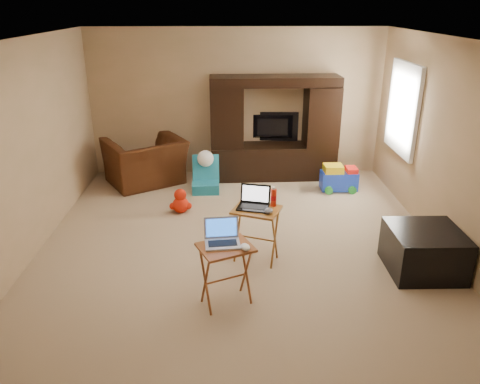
{
  "coord_description": "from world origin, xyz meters",
  "views": [
    {
      "loc": [
        -0.12,
        -5.27,
        2.87
      ],
      "look_at": [
        0.0,
        -0.2,
        0.8
      ],
      "focal_mm": 35.0,
      "sensor_mm": 36.0,
      "label": 1
    }
  ],
  "objects_px": {
    "television": "(273,128)",
    "mouse_right": "(269,211)",
    "plush_toy": "(180,201)",
    "tray_table_right": "(256,235)",
    "laptop_left": "(222,234)",
    "water_bottle": "(274,198)",
    "mouse_left": "(245,247)",
    "tray_table_left": "(226,275)",
    "push_toy": "(339,177)",
    "recliner": "(146,162)",
    "entertainment_center": "(274,129)",
    "ottoman": "(424,251)",
    "laptop_right": "(253,198)",
    "child_rocker": "(205,175)"
  },
  "relations": [
    {
      "from": "child_rocker",
      "to": "tray_table_left",
      "type": "bearing_deg",
      "value": -85.56
    },
    {
      "from": "tray_table_right",
      "to": "water_bottle",
      "type": "distance_m",
      "value": 0.49
    },
    {
      "from": "recliner",
      "to": "water_bottle",
      "type": "bearing_deg",
      "value": 95.71
    },
    {
      "from": "water_bottle",
      "to": "plush_toy",
      "type": "bearing_deg",
      "value": 133.3
    },
    {
      "from": "laptop_left",
      "to": "mouse_right",
      "type": "distance_m",
      "value": 0.87
    },
    {
      "from": "water_bottle",
      "to": "push_toy",
      "type": "bearing_deg",
      "value": 59.04
    },
    {
      "from": "mouse_left",
      "to": "mouse_right",
      "type": "xyz_separation_m",
      "value": [
        0.29,
        0.8,
        0.01
      ]
    },
    {
      "from": "television",
      "to": "tray_table_right",
      "type": "height_order",
      "value": "television"
    },
    {
      "from": "laptop_left",
      "to": "water_bottle",
      "type": "xyz_separation_m",
      "value": [
        0.58,
        0.9,
        -0.0
      ]
    },
    {
      "from": "mouse_left",
      "to": "tray_table_left",
      "type": "bearing_deg",
      "value": 159.78
    },
    {
      "from": "laptop_right",
      "to": "mouse_left",
      "type": "distance_m",
      "value": 0.96
    },
    {
      "from": "television",
      "to": "tray_table_right",
      "type": "xyz_separation_m",
      "value": [
        -0.45,
        -3.06,
        -0.51
      ]
    },
    {
      "from": "tray_table_right",
      "to": "laptop_left",
      "type": "xyz_separation_m",
      "value": [
        -0.38,
        -0.82,
        0.44
      ]
    },
    {
      "from": "laptop_left",
      "to": "push_toy",
      "type": "bearing_deg",
      "value": 53.0
    },
    {
      "from": "push_toy",
      "to": "tray_table_left",
      "type": "bearing_deg",
      "value": -121.22
    },
    {
      "from": "laptop_left",
      "to": "mouse_right",
      "type": "bearing_deg",
      "value": 48.57
    },
    {
      "from": "recliner",
      "to": "tray_table_right",
      "type": "height_order",
      "value": "recliner"
    },
    {
      "from": "plush_toy",
      "to": "ottoman",
      "type": "relative_size",
      "value": 0.48
    },
    {
      "from": "recliner",
      "to": "television",
      "type": "bearing_deg",
      "value": 160.46
    },
    {
      "from": "tray_table_left",
      "to": "laptop_right",
      "type": "relative_size",
      "value": 1.87
    },
    {
      "from": "push_toy",
      "to": "tray_table_left",
      "type": "height_order",
      "value": "tray_table_left"
    },
    {
      "from": "entertainment_center",
      "to": "tray_table_right",
      "type": "bearing_deg",
      "value": -100.69
    },
    {
      "from": "mouse_left",
      "to": "entertainment_center",
      "type": "bearing_deg",
      "value": 80.81
    },
    {
      "from": "entertainment_center",
      "to": "laptop_left",
      "type": "xyz_separation_m",
      "value": [
        -0.83,
        -3.67,
        -0.1
      ]
    },
    {
      "from": "tray_table_left",
      "to": "water_bottle",
      "type": "xyz_separation_m",
      "value": [
        0.55,
        0.93,
        0.44
      ]
    },
    {
      "from": "ottoman",
      "to": "mouse_right",
      "type": "distance_m",
      "value": 1.83
    },
    {
      "from": "entertainment_center",
      "to": "laptop_left",
      "type": "relative_size",
      "value": 6.24
    },
    {
      "from": "tray_table_left",
      "to": "tray_table_right",
      "type": "height_order",
      "value": "tray_table_right"
    },
    {
      "from": "mouse_left",
      "to": "child_rocker",
      "type": "bearing_deg",
      "value": 99.73
    },
    {
      "from": "laptop_left",
      "to": "mouse_left",
      "type": "distance_m",
      "value": 0.26
    },
    {
      "from": "laptop_left",
      "to": "mouse_left",
      "type": "xyz_separation_m",
      "value": [
        0.22,
        -0.1,
        -0.09
      ]
    },
    {
      "from": "child_rocker",
      "to": "plush_toy",
      "type": "height_order",
      "value": "child_rocker"
    },
    {
      "from": "tray_table_left",
      "to": "plush_toy",
      "type": "bearing_deg",
      "value": 82.43
    },
    {
      "from": "plush_toy",
      "to": "tray_table_right",
      "type": "height_order",
      "value": "tray_table_right"
    },
    {
      "from": "recliner",
      "to": "mouse_right",
      "type": "xyz_separation_m",
      "value": [
        1.84,
        -2.71,
        0.31
      ]
    },
    {
      "from": "ottoman",
      "to": "tray_table_right",
      "type": "relative_size",
      "value": 1.17
    },
    {
      "from": "tray_table_left",
      "to": "tray_table_right",
      "type": "xyz_separation_m",
      "value": [
        0.35,
        0.85,
        0.01
      ]
    },
    {
      "from": "plush_toy",
      "to": "water_bottle",
      "type": "xyz_separation_m",
      "value": [
        1.22,
        -1.3,
        0.59
      ]
    },
    {
      "from": "child_rocker",
      "to": "mouse_right",
      "type": "distance_m",
      "value": 2.5
    },
    {
      "from": "entertainment_center",
      "to": "mouse_left",
      "type": "relative_size",
      "value": 16.08
    },
    {
      "from": "push_toy",
      "to": "laptop_left",
      "type": "xyz_separation_m",
      "value": [
        -1.85,
        -3.02,
        0.55
      ]
    },
    {
      "from": "plush_toy",
      "to": "mouse_left",
      "type": "relative_size",
      "value": 2.8
    },
    {
      "from": "entertainment_center",
      "to": "recliner",
      "type": "bearing_deg",
      "value": -175.07
    },
    {
      "from": "ottoman",
      "to": "water_bottle",
      "type": "height_order",
      "value": "water_bottle"
    },
    {
      "from": "laptop_left",
      "to": "laptop_right",
      "type": "distance_m",
      "value": 0.91
    },
    {
      "from": "television",
      "to": "recliner",
      "type": "bearing_deg",
      "value": 17.09
    },
    {
      "from": "television",
      "to": "mouse_right",
      "type": "xyz_separation_m",
      "value": [
        -0.32,
        -3.18,
        -0.14
      ]
    },
    {
      "from": "tray_table_left",
      "to": "mouse_right",
      "type": "distance_m",
      "value": 0.95
    },
    {
      "from": "plush_toy",
      "to": "tray_table_left",
      "type": "bearing_deg",
      "value": -73.18
    },
    {
      "from": "tray_table_right",
      "to": "ottoman",
      "type": "bearing_deg",
      "value": 13.38
    }
  ]
}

